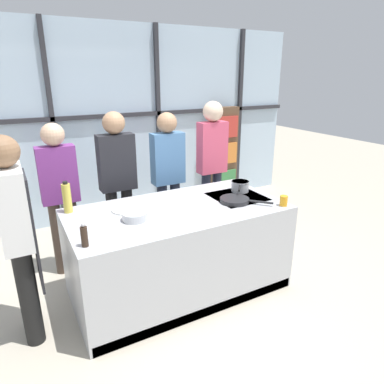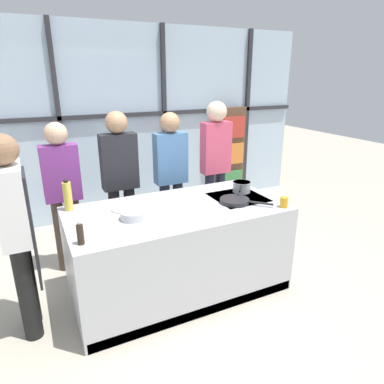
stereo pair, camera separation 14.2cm
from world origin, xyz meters
name	(u,v)px [view 2 (the right image)]	position (x,y,z in m)	size (l,w,h in m)	color
ground_plane	(178,287)	(0.00, 0.00, 0.00)	(18.00, 18.00, 0.00)	#BCB29E
back_window_wall	(115,124)	(0.00, 2.26, 1.40)	(6.40, 0.10, 2.80)	silver
bookshelf	(230,154)	(1.91, 2.07, 0.80)	(0.48, 0.19, 1.59)	brown
demo_island	(178,249)	(0.00, 0.00, 0.44)	(2.08, 1.07, 0.89)	#B7BABF
chef	(17,228)	(-1.38, 0.00, 0.97)	(0.24, 0.46, 1.71)	black
spectator_far_left	(63,188)	(-0.94, 0.90, 0.97)	(0.38, 0.23, 1.66)	#47382D
spectator_center_left	(120,176)	(-0.31, 0.90, 1.01)	(0.40, 0.24, 1.74)	black
spectator_center_right	(171,172)	(0.31, 0.90, 0.99)	(0.39, 0.24, 1.70)	#232838
spectator_far_right	(216,160)	(0.94, 0.90, 1.07)	(0.37, 0.25, 1.80)	#232838
frying_pan	(235,201)	(0.58, -0.13, 0.91)	(0.42, 0.43, 0.04)	#232326
saucepan	(242,187)	(0.82, 0.12, 0.95)	(0.27, 0.31, 0.12)	silver
white_plate	(126,208)	(-0.45, 0.19, 0.90)	(0.27, 0.27, 0.01)	white
mixing_bowl	(133,215)	(-0.46, -0.07, 0.93)	(0.22, 0.22, 0.07)	silver
oil_bottle	(68,196)	(-0.94, 0.40, 1.03)	(0.08, 0.08, 0.30)	#E0CC4C
pepper_grinder	(80,234)	(-0.95, -0.36, 0.98)	(0.05, 0.05, 0.19)	#332319
juice_glass_near	(284,202)	(0.94, -0.43, 0.94)	(0.07, 0.07, 0.10)	orange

